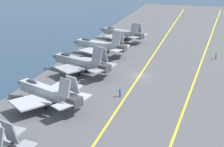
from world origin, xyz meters
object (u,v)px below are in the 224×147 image
at_px(parked_jet_second, 47,92).
at_px(crew_green_vest, 216,55).
at_px(parked_jet_third, 80,62).
at_px(parked_jet_fifth, 121,33).
at_px(parked_jet_fourth, 99,45).
at_px(crew_blue_vest, 120,92).

relative_size(parked_jet_second, crew_green_vest, 8.92).
xyz_separation_m(parked_jet_third, parked_jet_fifth, (31.68, -0.95, -0.09)).
relative_size(parked_jet_second, parked_jet_third, 0.95).
bearing_deg(crew_green_vest, parked_jet_second, 143.52).
bearing_deg(parked_jet_second, parked_jet_fifth, -0.00).
relative_size(parked_jet_second, parked_jet_fourth, 1.00).
distance_m(parked_jet_second, crew_green_vest, 47.39).
bearing_deg(parked_jet_fourth, parked_jet_fifth, -5.02).
height_order(crew_green_vest, crew_blue_vest, crew_green_vest).
bearing_deg(parked_jet_fourth, parked_jet_third, -178.08).
height_order(parked_jet_third, parked_jet_fourth, parked_jet_fourth).
distance_m(parked_jet_third, parked_jet_fifth, 31.70).
bearing_deg(crew_green_vest, parked_jet_third, 124.90).
height_order(parked_jet_fourth, parked_jet_fifth, parked_jet_fourth).
xyz_separation_m(parked_jet_fifth, crew_blue_vest, (-42.05, -11.24, -1.58)).
xyz_separation_m(parked_jet_third, crew_green_vest, (20.30, -29.11, -1.62)).
height_order(parked_jet_fourth, crew_blue_vest, parked_jet_fourth).
xyz_separation_m(parked_jet_second, crew_blue_vest, (7.42, -11.24, -1.62)).
xyz_separation_m(parked_jet_second, parked_jet_fourth, (32.90, 1.45, 0.12)).
xyz_separation_m(parked_jet_second, crew_green_vest, (38.09, -28.16, -1.57)).
xyz_separation_m(parked_jet_second, parked_jet_third, (17.78, 0.95, 0.05)).
bearing_deg(parked_jet_second, crew_blue_vest, -56.59).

